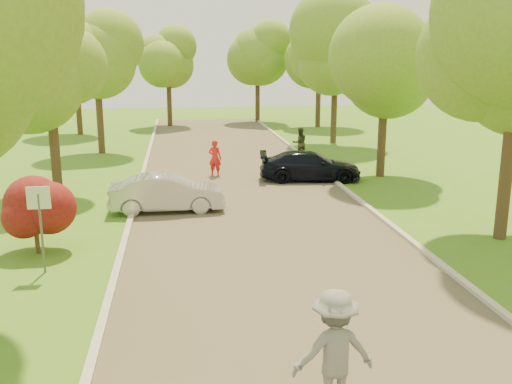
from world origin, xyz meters
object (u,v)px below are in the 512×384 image
street_sign (40,211)px  silver_sedan (167,193)px  person_olive (300,143)px  skateboarder (334,352)px  dark_sedan (310,166)px  person_striped (215,158)px

street_sign → silver_sedan: size_ratio=0.56×
silver_sedan → person_olive: size_ratio=2.41×
skateboarder → person_olive: bearing=-104.7°
street_sign → skateboarder: street_sign is taller
dark_sedan → person_olive: bearing=-0.2°
street_sign → person_striped: street_sign is taller
street_sign → person_olive: size_ratio=1.35×
skateboarder → person_olive: (4.12, 21.47, -0.26)m
street_sign → person_striped: bearing=65.9°
street_sign → silver_sedan: (2.92, 5.37, -0.92)m
street_sign → dark_sedan: (8.91, 9.59, -0.94)m
dark_sedan → person_striped: bearing=77.1°
person_olive → dark_sedan: bearing=77.1°
street_sign → person_striped: (4.95, 11.04, -0.76)m
street_sign → dark_sedan: street_sign is taller
street_sign → silver_sedan: bearing=61.5°
silver_sedan → street_sign: bearing=150.6°
silver_sedan → person_olive: 11.63m
street_sign → skateboarder: 8.58m
skateboarder → person_striped: (-0.54, 17.63, -0.26)m
silver_sedan → person_olive: person_olive is taller
silver_sedan → skateboarder: (2.57, -11.95, 0.42)m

